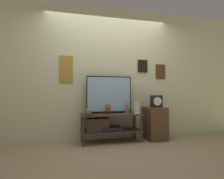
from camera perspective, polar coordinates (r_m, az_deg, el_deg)
ground_plane at (r=3.22m, az=0.78°, el=-17.87°), size 12.00×12.00×0.00m
wall_back at (r=3.62m, az=-1.19°, el=5.53°), size 6.40×0.08×2.70m
media_console at (r=3.37m, az=-1.83°, el=-11.30°), size 1.14×0.43×0.53m
television at (r=3.42m, az=-0.97°, el=-1.57°), size 0.89×0.05×0.72m
vase_slim_bronze at (r=3.44m, az=5.00°, el=-5.87°), size 0.10×0.10×0.22m
vase_tall_ceramic at (r=3.35m, az=8.12°, el=-5.96°), size 0.11×0.11×0.22m
vase_round_glass at (r=3.13m, az=-7.77°, el=-7.13°), size 0.13×0.13×0.13m
vase_urn_stoneware at (r=3.33m, az=-1.32°, el=-6.34°), size 0.10×0.10×0.19m
side_table at (r=3.68m, az=13.78°, el=-10.61°), size 0.37×0.45×0.64m
mantel_clock at (r=3.63m, az=14.29°, el=-3.75°), size 0.23×0.11×0.24m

